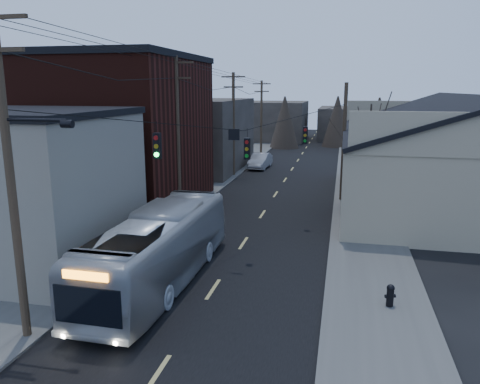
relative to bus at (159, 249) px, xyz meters
The scene contains 14 objects.
road_surface 22.07m from the bus, 83.88° to the left, with size 9.00×110.00×0.02m, color black.
sidewalk_left 22.33m from the bus, 100.75° to the left, with size 4.00×110.00×0.12m, color #474744.
sidewalk_right 23.65m from the bus, 67.99° to the left, with size 4.00×110.00×0.12m, color #474744.
building_clapboard 6.99m from the bus, behind, with size 8.00×8.00×7.00m, color slate.
building_brick 14.55m from the bus, 122.78° to the left, with size 10.00×12.00×10.00m, color black.
building_left_far 28.86m from the bus, 104.39° to the left, with size 9.00×14.00×7.00m, color #2D2824.
warehouse 22.85m from the bus, 47.74° to the left, with size 16.16×20.60×7.73m.
building_far_left 57.02m from the bus, 93.68° to the left, with size 10.00×12.00×6.00m, color #2D2824.
building_far_right 62.60m from the bus, 81.41° to the left, with size 12.00×14.00×5.00m, color #2D2824.
bare_tree 14.96m from the bus, 53.35° to the left, with size 0.40×0.40×7.20m, color black.
utility_lines 16.40m from the bus, 92.74° to the left, with size 11.24×45.28×10.50m.
bus is the anchor object (origin of this frame).
parked_car 29.67m from the bus, 91.84° to the left, with size 1.63×4.66×1.54m, color #9C9EA4.
fire_hydrant 9.35m from the bus, ahead, with size 0.42×0.30×0.86m.
Camera 1 is at (4.95, -9.26, 8.13)m, focal length 35.00 mm.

